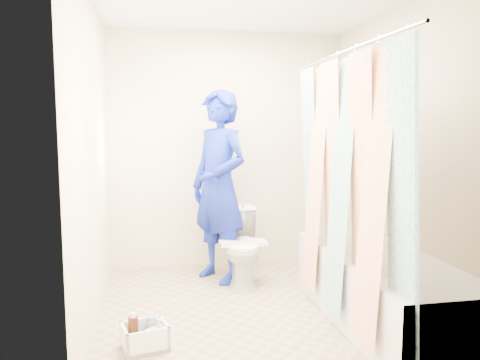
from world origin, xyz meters
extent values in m
plane|color=tan|center=(0.00, 0.00, 0.00)|extent=(2.60, 2.60, 0.00)
cube|color=beige|center=(0.00, 1.30, 1.20)|extent=(2.40, 0.02, 2.40)
cube|color=beige|center=(0.00, -1.30, 1.20)|extent=(2.40, 0.02, 2.40)
cube|color=beige|center=(-1.20, 0.00, 1.20)|extent=(0.02, 2.60, 2.40)
cube|color=beige|center=(1.20, 0.00, 1.20)|extent=(0.02, 2.60, 2.40)
cube|color=silver|center=(0.85, -0.43, 0.25)|extent=(0.70, 1.75, 0.50)
cube|color=white|center=(0.85, -0.43, 0.46)|extent=(0.58, 1.63, 0.06)
cylinder|color=silver|center=(0.52, -0.43, 1.95)|extent=(0.02, 1.90, 0.02)
cube|color=white|center=(0.52, -0.43, 1.02)|extent=(0.06, 1.75, 1.80)
imported|color=white|center=(0.01, 0.66, 0.34)|extent=(0.40, 0.68, 0.68)
cube|color=white|center=(0.00, 0.55, 0.40)|extent=(0.42, 0.19, 0.03)
cylinder|color=black|center=(-0.06, 0.84, 0.66)|extent=(0.03, 0.03, 0.20)
cylinder|color=#C59217|center=(-0.06, 0.84, 0.77)|extent=(0.05, 0.05, 0.03)
cylinder|color=white|center=(0.07, 0.84, 0.64)|extent=(0.03, 0.03, 0.16)
imported|color=#100F97|center=(-0.18, 0.78, 0.89)|extent=(0.71, 0.77, 1.78)
cube|color=white|center=(-0.86, -0.51, 0.01)|extent=(0.33, 0.29, 0.03)
cube|color=white|center=(-0.99, -0.54, 0.08)|extent=(0.07, 0.22, 0.17)
cube|color=white|center=(-0.73, -0.48, 0.08)|extent=(0.07, 0.22, 0.17)
cube|color=white|center=(-0.84, -0.61, 0.08)|extent=(0.28, 0.09, 0.17)
cube|color=white|center=(-0.89, -0.41, 0.08)|extent=(0.28, 0.09, 0.17)
cylinder|color=#3E1D0C|center=(-0.93, -0.49, 0.12)|extent=(0.07, 0.07, 0.19)
cylinder|color=white|center=(-0.82, -0.45, 0.11)|extent=(0.06, 0.06, 0.17)
cylinder|color=beige|center=(-0.83, -0.55, 0.09)|extent=(0.04, 0.04, 0.12)
cylinder|color=#3E1D0C|center=(-0.91, -0.58, 0.06)|extent=(0.06, 0.06, 0.06)
cylinder|color=yellow|center=(-0.91, -0.58, 0.09)|extent=(0.06, 0.06, 0.01)
imported|color=white|center=(-0.77, -0.53, 0.12)|extent=(0.11, 0.11, 0.18)
camera|label=1|loc=(-0.81, -3.47, 1.45)|focal=35.00mm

